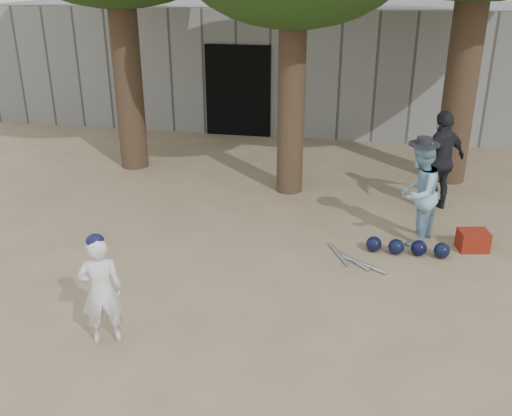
% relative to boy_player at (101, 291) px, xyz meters
% --- Properties ---
extents(ground, '(70.00, 70.00, 0.00)m').
position_rel_boy_player_xyz_m(ground, '(0.74, 0.86, -0.64)').
color(ground, '#937C5E').
rests_on(ground, ground).
extents(boy_player, '(0.55, 0.47, 1.27)m').
position_rel_boy_player_xyz_m(boy_player, '(0.00, 0.00, 0.00)').
color(boy_player, white).
rests_on(boy_player, ground).
extents(spectator_blue, '(0.85, 0.94, 1.57)m').
position_rel_boy_player_xyz_m(spectator_blue, '(3.50, 3.26, 0.15)').
color(spectator_blue, '#83B3CB').
rests_on(spectator_blue, ground).
extents(spectator_dark, '(1.04, 0.98, 1.72)m').
position_rel_boy_player_xyz_m(spectator_dark, '(3.95, 4.69, 0.23)').
color(spectator_dark, black).
rests_on(spectator_dark, ground).
extents(red_bag, '(0.48, 0.40, 0.30)m').
position_rel_boy_player_xyz_m(red_bag, '(4.34, 3.14, -0.49)').
color(red_bag, maroon).
rests_on(red_bag, ground).
extents(back_building, '(16.00, 5.24, 3.00)m').
position_rel_boy_player_xyz_m(back_building, '(0.73, 11.19, 0.86)').
color(back_building, gray).
rests_on(back_building, ground).
extents(helmet_row, '(1.19, 0.25, 0.23)m').
position_rel_boy_player_xyz_m(helmet_row, '(3.39, 2.80, -0.52)').
color(helmet_row, black).
rests_on(helmet_row, ground).
extents(bat_pile, '(0.86, 0.79, 0.06)m').
position_rel_boy_player_xyz_m(bat_pile, '(2.61, 2.43, -0.61)').
color(bat_pile, '#BABBC2').
rests_on(bat_pile, ground).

